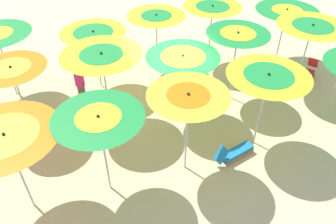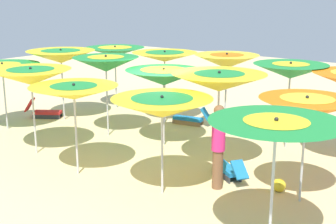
% 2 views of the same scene
% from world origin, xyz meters
% --- Properties ---
extents(ground, '(39.05, 39.05, 0.04)m').
position_xyz_m(ground, '(0.00, 0.00, -0.02)').
color(ground, beige).
extents(beach_umbrella_0, '(2.30, 2.30, 2.15)m').
position_xyz_m(beach_umbrella_0, '(-1.35, 5.22, 1.92)').
color(beach_umbrella_0, '#B2B2B7').
rests_on(beach_umbrella_0, ground).
extents(beach_umbrella_1, '(2.11, 2.11, 2.37)m').
position_xyz_m(beach_umbrella_1, '(-2.24, 2.59, 2.11)').
color(beach_umbrella_1, '#B2B2B7').
rests_on(beach_umbrella_1, ground).
extents(beach_umbrella_2, '(2.06, 2.06, 2.22)m').
position_xyz_m(beach_umbrella_2, '(-2.58, 0.56, 2.01)').
color(beach_umbrella_2, '#B2B2B7').
rests_on(beach_umbrella_2, ground).
extents(beach_umbrella_3, '(2.14, 2.14, 2.19)m').
position_xyz_m(beach_umbrella_3, '(-2.24, -1.75, 1.93)').
color(beach_umbrella_3, '#B2B2B7').
rests_on(beach_umbrella_3, ground).
extents(beach_umbrella_5, '(2.27, 2.27, 2.44)m').
position_xyz_m(beach_umbrella_5, '(0.53, 4.66, 2.17)').
color(beach_umbrella_5, '#B2B2B7').
rests_on(beach_umbrella_5, ground).
extents(beach_umbrella_6, '(1.95, 1.95, 2.47)m').
position_xyz_m(beach_umbrella_6, '(0.11, 2.16, 2.20)').
color(beach_umbrella_6, '#B2B2B7').
rests_on(beach_umbrella_6, ground).
extents(beach_umbrella_7, '(2.12, 2.12, 2.25)m').
position_xyz_m(beach_umbrella_7, '(0.38, 0.22, 1.98)').
color(beach_umbrella_7, '#B2B2B7').
rests_on(beach_umbrella_7, ground).
extents(beach_umbrella_8, '(2.26, 2.26, 2.45)m').
position_xyz_m(beach_umbrella_8, '(-0.28, -1.94, 2.19)').
color(beach_umbrella_8, '#B2B2B7').
rests_on(beach_umbrella_8, ground).
extents(beach_umbrella_9, '(1.91, 1.91, 2.27)m').
position_xyz_m(beach_umbrella_9, '(-0.83, -4.29, 2.01)').
color(beach_umbrella_9, '#B2B2B7').
rests_on(beach_umbrella_9, ground).
extents(beach_umbrella_11, '(2.14, 2.14, 2.42)m').
position_xyz_m(beach_umbrella_11, '(2.32, 1.67, 2.21)').
color(beach_umbrella_11, '#B2B2B7').
rests_on(beach_umbrella_11, ground).
extents(beach_umbrella_12, '(1.93, 1.93, 2.51)m').
position_xyz_m(beach_umbrella_12, '(2.40, -0.59, 2.25)').
color(beach_umbrella_12, '#B2B2B7').
rests_on(beach_umbrella_12, ground).
extents(beach_umbrella_13, '(2.01, 2.01, 2.44)m').
position_xyz_m(beach_umbrella_13, '(2.28, -2.65, 2.18)').
color(beach_umbrella_13, '#B2B2B7').
rests_on(beach_umbrella_13, ground).
extents(beach_umbrella_14, '(2.27, 2.27, 2.41)m').
position_xyz_m(beach_umbrella_14, '(2.06, -4.51, 2.14)').
color(beach_umbrella_14, '#B2B2B7').
rests_on(beach_umbrella_14, ground).
extents(lounger_0, '(1.00, 1.25, 0.69)m').
position_xyz_m(lounger_0, '(0.27, 5.39, 0.21)').
color(lounger_0, '#333338').
rests_on(lounger_0, ground).
extents(lounger_1, '(0.98, 1.25, 0.57)m').
position_xyz_m(lounger_1, '(-0.61, -2.47, 0.20)').
color(lounger_1, '#333338').
rests_on(lounger_1, ground).
extents(lounger_2, '(0.54, 1.31, 0.63)m').
position_xyz_m(lounger_2, '(2.62, 0.83, 0.20)').
color(lounger_2, olive).
rests_on(lounger_2, ground).
extents(beachgoer_0, '(0.30, 0.30, 1.90)m').
position_xyz_m(beachgoer_0, '(-1.29, -2.56, 1.01)').
color(beachgoer_0, brown).
rests_on(beachgoer_0, ground).
extents(beach_ball, '(0.30, 0.30, 0.30)m').
position_xyz_m(beach_ball, '(-0.64, -3.75, 0.15)').
color(beach_ball, yellow).
rests_on(beach_ball, ground).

